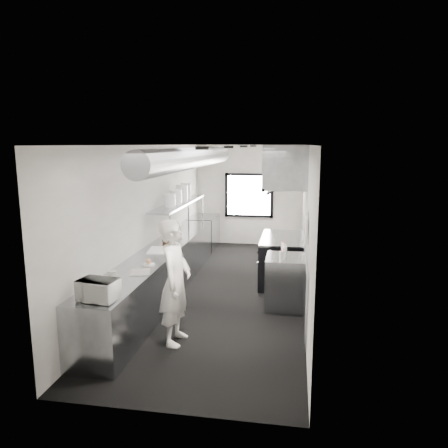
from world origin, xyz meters
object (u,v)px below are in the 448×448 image
at_px(line_cook, 175,282).
at_px(plate_stack_d, 186,191).
at_px(knife_block, 167,234).
at_px(plate_stack_c, 182,193).
at_px(squeeze_bottle_b, 283,255).
at_px(pass_shelf, 180,204).
at_px(small_plate, 149,264).
at_px(bottle_station, 285,282).
at_px(cutting_board, 160,250).
at_px(squeeze_bottle_c, 285,252).
at_px(plate_stack_b, 176,197).
at_px(prep_counter, 162,272).
at_px(far_work_table, 203,233).
at_px(plate_stack_a, 170,200).
at_px(squeeze_bottle_a, 281,257).
at_px(microwave, 98,290).
at_px(deli_tub_b, 112,274).
at_px(squeeze_bottle_d, 284,249).
at_px(deli_tub_a, 100,284).
at_px(range, 281,259).
at_px(squeeze_bottle_e, 283,247).
at_px(exhaust_hood, 287,166).

height_order(line_cook, plate_stack_d, plate_stack_d).
distance_m(knife_block, plate_stack_c, 1.14).
height_order(plate_stack_c, squeeze_bottle_b, plate_stack_c).
bearing_deg(pass_shelf, small_plate, -86.00).
height_order(bottle_station, plate_stack_c, plate_stack_c).
bearing_deg(cutting_board, squeeze_bottle_c, -2.12).
bearing_deg(plate_stack_b, prep_counter, -88.85).
distance_m(far_work_table, plate_stack_b, 2.84).
relative_size(pass_shelf, plate_stack_d, 8.24).
bearing_deg(bottle_station, squeeze_bottle_c, -108.85).
xyz_separation_m(pass_shelf, plate_stack_a, (-0.01, -0.69, 0.17)).
height_order(bottle_station, squeeze_bottle_a, squeeze_bottle_a).
relative_size(line_cook, squeeze_bottle_b, 11.17).
height_order(microwave, squeeze_bottle_a, microwave).
height_order(plate_stack_b, squeeze_bottle_b, plate_stack_b).
bearing_deg(line_cook, squeeze_bottle_c, -40.89).
xyz_separation_m(deli_tub_b, squeeze_bottle_d, (2.44, 1.75, 0.05)).
xyz_separation_m(plate_stack_c, squeeze_bottle_d, (2.31, -1.72, -0.76)).
bearing_deg(bottle_station, line_cook, -132.29).
height_order(microwave, squeeze_bottle_c, microwave).
xyz_separation_m(deli_tub_a, knife_block, (0.00, 3.08, 0.06)).
height_order(deli_tub_a, plate_stack_a, plate_stack_a).
bearing_deg(squeeze_bottle_b, cutting_board, 174.11).
height_order(range, plate_stack_a, plate_stack_a).
height_order(far_work_table, plate_stack_d, plate_stack_d).
distance_m(plate_stack_c, squeeze_bottle_b, 3.18).
relative_size(far_work_table, plate_stack_a, 4.57).
bearing_deg(prep_counter, deli_tub_b, -95.36).
xyz_separation_m(pass_shelf, deli_tub_b, (-0.13, -3.29, -0.59)).
xyz_separation_m(far_work_table, squeeze_bottle_e, (2.25, -3.59, 0.54)).
xyz_separation_m(plate_stack_b, squeeze_bottle_d, (2.29, -1.20, -0.73)).
distance_m(range, plate_stack_a, 2.59).
xyz_separation_m(cutting_board, plate_stack_c, (-0.07, 1.83, 0.84)).
xyz_separation_m(bottle_station, squeeze_bottle_e, (-0.05, 0.31, 0.54)).
relative_size(deli_tub_a, plate_stack_a, 0.51).
xyz_separation_m(exhaust_hood, squeeze_bottle_b, (0.02, -1.58, -1.41)).
bearing_deg(squeeze_bottle_c, range, 94.02).
height_order(exhaust_hood, knife_block, exhaust_hood).
xyz_separation_m(prep_counter, squeeze_bottle_b, (2.27, -0.38, 0.53)).
distance_m(deli_tub_b, squeeze_bottle_b, 2.81).
bearing_deg(knife_block, range, 29.81).
xyz_separation_m(prep_counter, squeeze_bottle_d, (2.27, -0.04, 0.55)).
distance_m(plate_stack_b, plate_stack_d, 0.96).
distance_m(plate_stack_b, squeeze_bottle_a, 2.92).
bearing_deg(prep_counter, plate_stack_d, 91.45).
relative_size(plate_stack_b, squeeze_bottle_b, 1.95).
xyz_separation_m(prep_counter, knife_block, (-0.14, 0.83, 0.56)).
bearing_deg(plate_stack_d, plate_stack_a, -89.95).
distance_m(squeeze_bottle_a, squeeze_bottle_b, 0.16).
distance_m(microwave, squeeze_bottle_a, 3.07).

